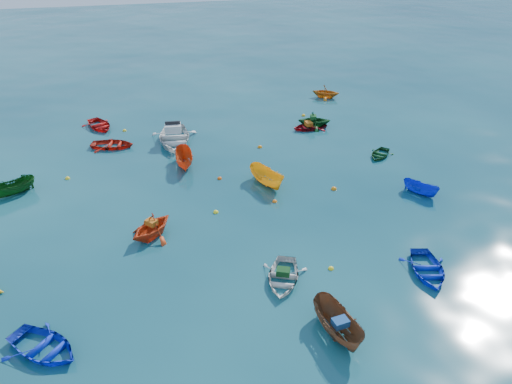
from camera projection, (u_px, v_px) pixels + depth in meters
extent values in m
plane|color=#093746|center=(277.00, 243.00, 27.03)|extent=(160.00, 160.00, 0.00)
imported|color=#102BCF|center=(45.00, 351.00, 20.43)|extent=(4.13, 4.04, 0.70)
imported|color=silver|center=(283.00, 281.00, 24.30)|extent=(3.29, 3.78, 0.66)
imported|color=brown|center=(337.00, 334.00, 21.26)|extent=(1.80, 3.53, 1.30)
imported|color=#0F2CC6|center=(427.00, 273.00, 24.82)|extent=(2.99, 3.68, 0.67)
imported|color=red|center=(152.00, 236.00, 27.59)|extent=(3.71, 3.70, 1.48)
imported|color=#FDAD16|center=(267.00, 185.00, 32.70)|extent=(2.35, 3.48, 1.26)
imported|color=#0F431B|center=(379.00, 156.00, 36.47)|extent=(2.89, 2.89, 0.49)
imported|color=red|center=(113.00, 147.00, 37.80)|extent=(3.67, 3.02, 0.66)
imported|color=#D14113|center=(185.00, 166.00, 35.07)|extent=(1.35, 3.27, 1.24)
imported|color=#13521D|center=(314.00, 127.00, 41.30)|extent=(3.12, 2.86, 1.38)
imported|color=maroon|center=(309.00, 129.00, 40.96)|extent=(3.06, 2.34, 0.59)
imported|color=#0F27C5|center=(420.00, 194.00, 31.67)|extent=(2.10, 2.46, 0.92)
imported|color=red|center=(100.00, 128.00, 41.13)|extent=(3.42, 3.88, 0.67)
imported|color=#CB6C13|center=(325.00, 98.00, 47.62)|extent=(3.26, 3.12, 1.33)
imported|color=#114914|center=(15.00, 194.00, 31.59)|extent=(3.05, 2.32, 1.11)
imported|color=silver|center=(174.00, 142.00, 38.58)|extent=(4.03, 5.31, 1.64)
cube|color=#0F3E16|center=(283.00, 272.00, 24.14)|extent=(0.78, 0.70, 0.31)
cube|color=#184A8E|center=(340.00, 323.00, 20.74)|extent=(0.72, 0.59, 0.32)
cube|color=#C35F14|center=(151.00, 222.00, 27.18)|extent=(0.75, 0.76, 0.29)
cube|color=#124A1A|center=(313.00, 117.00, 40.88)|extent=(0.63, 0.74, 0.31)
cube|color=#B85D12|center=(308.00, 124.00, 40.71)|extent=(0.57, 0.71, 0.32)
sphere|color=yellow|center=(331.00, 269.00, 25.09)|extent=(0.29, 0.29, 0.29)
sphere|color=orange|center=(275.00, 202.00, 30.79)|extent=(0.30, 0.30, 0.30)
sphere|color=yellow|center=(68.00, 179.00, 33.42)|extent=(0.32, 0.32, 0.32)
sphere|color=#F4570D|center=(220.00, 179.00, 33.40)|extent=(0.31, 0.31, 0.31)
sphere|color=yellow|center=(216.00, 212.00, 29.72)|extent=(0.32, 0.32, 0.32)
sphere|color=orange|center=(334.00, 189.00, 32.16)|extent=(0.37, 0.37, 0.37)
sphere|color=yellow|center=(125.00, 131.00, 40.54)|extent=(0.31, 0.31, 0.31)
sphere|color=orange|center=(260.00, 148.00, 37.75)|extent=(0.35, 0.35, 0.35)
sphere|color=gold|center=(303.00, 116.00, 43.47)|extent=(0.34, 0.34, 0.34)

